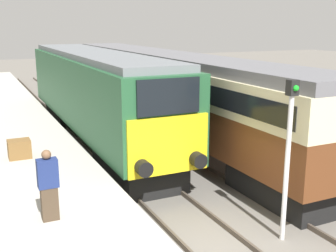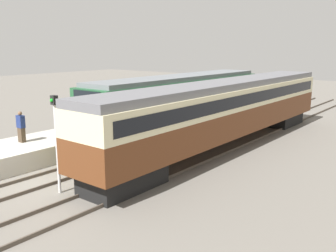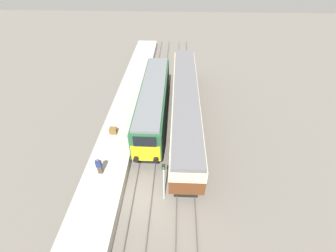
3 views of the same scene
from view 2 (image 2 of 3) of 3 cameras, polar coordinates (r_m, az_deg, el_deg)
name	(u,v)px [view 2 (image 2 of 3)]	position (r m, az deg, el deg)	size (l,w,h in m)	color
ground_plane	(39,182)	(17.38, -19.08, -8.14)	(120.00, 120.00, 0.00)	slate
platform_left	(119,130)	(24.51, -7.53, -0.63)	(3.50, 50.00, 0.96)	#B7B2A8
rails_near_track	(121,155)	(20.29, -7.11, -4.47)	(1.51, 60.00, 0.14)	#4C4238
rails_far_track	(171,168)	(18.11, 0.48, -6.41)	(1.50, 60.00, 0.14)	#4C4238
locomotive	(181,103)	(23.76, 2.01, 3.45)	(2.70, 15.43, 4.04)	black
passenger_carriage	(227,107)	(21.82, 9.04, 2.87)	(2.75, 21.24, 3.90)	black
person_on_platform	(21,127)	(20.60, -21.48, -0.15)	(0.44, 0.26, 1.61)	#473828
signal_post	(56,136)	(15.29, -16.65, -1.50)	(0.24, 0.28, 3.96)	silver
luggage_crate	(95,122)	(23.54, -11.13, 0.66)	(0.70, 0.56, 0.60)	brown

